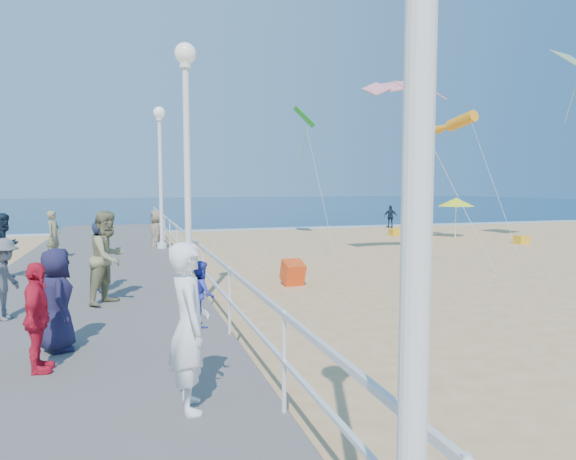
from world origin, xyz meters
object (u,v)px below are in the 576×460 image
object	(u,v)px
spectator_2	(4,279)
beach_walker_b	(391,217)
beach_walker_a	(417,225)
beach_umbrella	(456,202)
beach_chair_right	(521,240)
beach_chair_left	(395,232)
spectator_3	(37,318)
beach_walker_c	(157,233)
lamp_post_mid	(187,143)
spectator_7	(5,246)
woman_holding_toddler	(189,327)
box_kite	(293,275)
toddler_held	(201,294)
spectator_6	(54,235)
lamp_post_far	(160,162)
spectator_4	(57,300)
spectator_0	(101,257)

from	to	relation	value
spectator_2	beach_walker_b	size ratio (longest dim) A/B	0.98
beach_walker_a	beach_umbrella	bearing A→B (deg)	-17.61
beach_chair_right	beach_chair_left	bearing A→B (deg)	124.48
spectator_3	beach_umbrella	world-z (taller)	beach_umbrella
beach_walker_c	beach_umbrella	size ratio (longest dim) A/B	0.84
lamp_post_mid	spectator_7	xyz separation A→B (m)	(-4.22, 3.51, -2.42)
woman_holding_toddler	box_kite	distance (m)	8.98
toddler_held	spectator_7	xyz separation A→B (m)	(-3.74, 8.98, -0.37)
spectator_7	spectator_6	bearing A→B (deg)	19.64
beach_chair_left	spectator_3	bearing A→B (deg)	-129.96
beach_walker_b	beach_chair_right	size ratio (longest dim) A/B	2.71
spectator_2	spectator_6	size ratio (longest dim) A/B	0.92
spectator_7	beach_chair_right	bearing A→B (deg)	-43.92
lamp_post_far	spectator_7	world-z (taller)	lamp_post_far
lamp_post_mid	lamp_post_far	world-z (taller)	same
toddler_held	beach_chair_left	distance (m)	24.02
spectator_2	spectator_4	bearing A→B (deg)	-141.19
beach_walker_c	box_kite	distance (m)	8.08
spectator_2	beach_walker_a	world-z (taller)	spectator_2
beach_walker_c	beach_chair_left	size ratio (longest dim) A/B	3.28
lamp_post_mid	spectator_6	size ratio (longest dim) A/B	3.37
spectator_4	beach_walker_c	size ratio (longest dim) A/B	0.83
spectator_0	beach_walker_c	xyz separation A→B (m)	(1.68, 8.69, -0.29)
beach_chair_right	spectator_2	bearing A→B (deg)	-153.86
woman_holding_toddler	lamp_post_far	bearing A→B (deg)	-4.73
beach_walker_a	spectator_4	bearing A→B (deg)	-172.23
spectator_2	beach_chair_right	bearing A→B (deg)	-52.38
beach_umbrella	beach_chair_left	bearing A→B (deg)	140.25
beach_walker_a	beach_chair_left	xyz separation A→B (m)	(0.48, 3.05, -0.62)
spectator_6	spectator_0	bearing A→B (deg)	-141.33
woman_holding_toddler	beach_walker_a	bearing A→B (deg)	-40.05
spectator_3	beach_umbrella	bearing A→B (deg)	-46.07
spectator_0	beach_chair_left	world-z (taller)	spectator_0
spectator_3	beach_chair_right	world-z (taller)	spectator_3
spectator_7	beach_chair_left	bearing A→B (deg)	-26.18
woman_holding_toddler	spectator_3	distance (m)	2.41
beach_chair_left	beach_umbrella	bearing A→B (deg)	-39.75
lamp_post_far	spectator_4	size ratio (longest dim) A/B	3.56
beach_walker_a	beach_walker_c	size ratio (longest dim) A/B	0.91
woman_holding_toddler	spectator_2	bearing A→B (deg)	27.69
box_kite	spectator_7	bearing A→B (deg)	168.43
toddler_held	spectator_4	size ratio (longest dim) A/B	0.48
spectator_6	beach_chair_right	bearing A→B (deg)	-61.88
woman_holding_toddler	beach_chair_right	size ratio (longest dim) A/B	3.27
toddler_held	beach_umbrella	xyz separation A→B (m)	(15.92, 17.79, 0.30)
toddler_held	box_kite	bearing A→B (deg)	-26.76
beach_walker_a	beach_chair_right	distance (m)	4.89
lamp_post_far	toddler_held	world-z (taller)	lamp_post_far
spectator_3	beach_walker_c	size ratio (longest dim) A/B	0.79
box_kite	beach_umbrella	distance (m)	15.84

